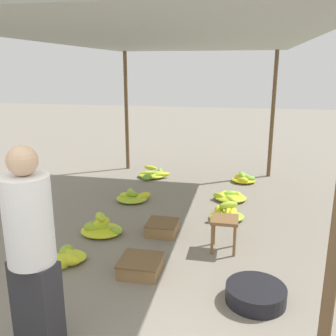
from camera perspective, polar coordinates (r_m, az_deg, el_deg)
name	(u,v)px	position (r m, az deg, el deg)	size (l,w,h in m)	color
canopy_post_back_left	(126,112)	(8.41, -6.35, 8.48)	(0.08, 0.08, 2.58)	brown
canopy_post_back_right	(273,116)	(8.03, 15.65, 7.70)	(0.08, 0.08, 2.58)	brown
canopy_tarp	(171,39)	(5.17, 0.41, 19.02)	(3.53, 6.19, 0.04)	#9EA399
vendor_foreground	(32,251)	(3.12, -20.07, -11.77)	(0.45, 0.45, 1.72)	#2D2D33
stool	(224,225)	(4.78, 8.59, -8.51)	(0.34, 0.34, 0.44)	brown
basin_black	(256,294)	(4.00, 13.21, -18.18)	(0.60, 0.60, 0.17)	black
banana_pile_left_0	(101,228)	(5.36, -10.17, -8.96)	(0.63, 0.51, 0.30)	#8BBC33
banana_pile_left_1	(132,197)	(6.54, -5.45, -4.41)	(0.60, 0.48, 0.22)	#83B935
banana_pile_left_2	(68,257)	(4.73, -14.97, -13.00)	(0.39, 0.53, 0.15)	#96C031
banana_pile_left_3	(153,174)	(7.89, -2.23, -0.95)	(0.70, 0.70, 0.25)	#7AB536
banana_pile_right_0	(229,197)	(6.65, 9.34, -4.34)	(0.60, 0.53, 0.15)	#C4D329
banana_pile_right_1	(226,214)	(5.80, 8.83, -6.92)	(0.56, 0.48, 0.29)	#BDD02A
banana_pile_right_2	(243,178)	(7.72, 11.33, -1.56)	(0.50, 0.54, 0.21)	#87BA34
crate_near	(162,228)	(5.28, -0.89, -9.07)	(0.42, 0.42, 0.17)	olive
crate_mid	(141,266)	(4.38, -4.21, -14.61)	(0.46, 0.46, 0.17)	olive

